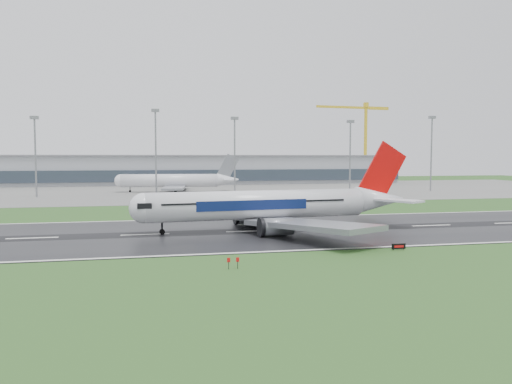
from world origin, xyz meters
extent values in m
plane|color=#264F1D|center=(0.00, 0.00, 0.00)|extent=(520.00, 520.00, 0.00)
cube|color=black|center=(0.00, 0.00, 0.05)|extent=(400.00, 45.00, 0.10)
cube|color=slate|center=(0.00, 125.00, 0.04)|extent=(400.00, 130.00, 0.08)
cube|color=#91959C|center=(0.00, 185.00, 7.50)|extent=(240.00, 36.00, 15.00)
cylinder|color=gray|center=(-59.05, 100.00, 14.19)|extent=(0.64, 0.64, 28.38)
cylinder|color=gray|center=(-16.03, 100.00, 15.88)|extent=(0.64, 0.64, 31.75)
cylinder|color=gray|center=(14.50, 100.00, 14.65)|extent=(0.64, 0.64, 29.29)
cylinder|color=gray|center=(63.04, 100.00, 14.38)|extent=(0.64, 0.64, 28.75)
cylinder|color=gray|center=(100.27, 100.00, 15.53)|extent=(0.64, 0.64, 31.06)
camera|label=1|loc=(-19.53, -97.39, 14.78)|focal=35.56mm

